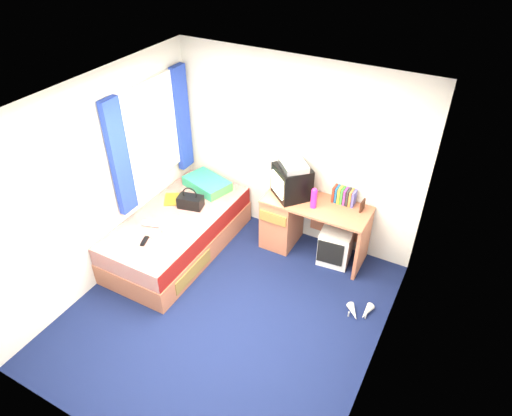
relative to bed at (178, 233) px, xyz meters
The scene contains 20 objects.
ground 1.30m from the bed, 30.25° to the right, with size 3.40×3.40×0.00m, color #0C1438.
room_shell 1.74m from the bed, 30.25° to the right, with size 3.40×3.40×3.40m.
bed is the anchor object (origin of this frame).
pillow 0.79m from the bed, 90.64° to the left, with size 0.60×0.38×0.13m, color teal.
desk 1.50m from the bed, 32.28° to the left, with size 1.30×0.55×0.75m.
storage_cube 1.99m from the bed, 22.53° to the left, with size 0.37×0.37×0.47m, color silver.
crt_tv 1.58m from the bed, 33.85° to the left, with size 0.56×0.55×0.41m.
vcr 1.71m from the bed, 33.90° to the left, with size 0.39×0.28×0.07m, color silver.
book_row 2.13m from the bed, 27.96° to the left, with size 0.27×0.13×0.20m.
picture_frame 2.31m from the bed, 23.92° to the left, with size 0.02×0.12×0.14m, color black.
pink_water_bottle 1.78m from the bed, 24.81° to the left, with size 0.07×0.07×0.23m, color #EC2195.
aerosol_can 1.73m from the bed, 32.39° to the left, with size 0.05×0.05×0.19m, color silver.
handbag 0.43m from the bed, 77.83° to the left, with size 0.34×0.24×0.29m.
towel 0.44m from the bed, 46.54° to the right, with size 0.30×0.25×0.10m, color white.
magazine 0.45m from the bed, 133.53° to the left, with size 0.21×0.28×0.01m, color yellow.
water_bottle 0.46m from the bed, 112.92° to the right, with size 0.07×0.07×0.20m, color white.
colour_swatch_fan 0.55m from the bed, 85.48° to the right, with size 0.22×0.06×0.01m, color gold.
remote_control 0.65m from the bed, 91.69° to the right, with size 0.05×0.16×0.02m, color black.
window_assembly 1.26m from the bed, 149.93° to the left, with size 0.11×1.42×1.40m.
white_heels 2.42m from the bed, ahead, with size 0.29×0.30×0.09m.
Camera 1 is at (1.94, -2.87, 3.91)m, focal length 32.00 mm.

